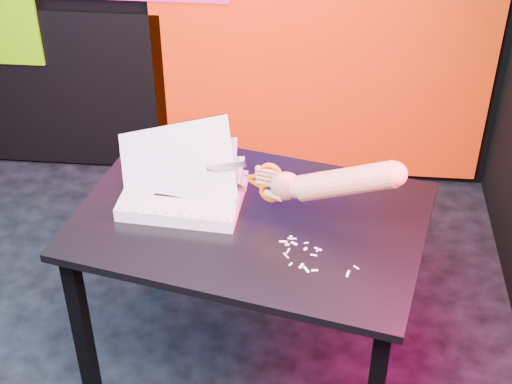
# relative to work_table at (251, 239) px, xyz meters

# --- Properties ---
(room) EXTENTS (3.01, 3.01, 2.71)m
(room) POSITION_rel_work_table_xyz_m (-0.44, -0.18, 0.70)
(room) COLOR black
(room) RESTS_ON ground
(work_table) EXTENTS (1.28, 0.99, 0.75)m
(work_table) POSITION_rel_work_table_xyz_m (0.00, 0.00, 0.00)
(work_table) COLOR black
(work_table) RESTS_ON ground
(printout_stack) EXTENTS (0.44, 0.32, 0.30)m
(printout_stack) POSITION_rel_work_table_xyz_m (-0.24, 0.07, 0.13)
(printout_stack) COLOR silver
(printout_stack) RESTS_ON work_table
(scissors) EXTENTS (0.26, 0.08, 0.15)m
(scissors) POSITION_rel_work_table_xyz_m (0.05, 0.02, 0.23)
(scissors) COLOR #B9B9B9
(scissors) RESTS_ON printout_stack
(hand_forearm) EXTENTS (0.46, 0.17, 0.22)m
(hand_forearm) POSITION_rel_work_table_xyz_m (0.27, -0.04, 0.29)
(hand_forearm) COLOR tan
(hand_forearm) RESTS_ON work_table
(paper_clippings) EXTENTS (0.25, 0.18, 0.00)m
(paper_clippings) POSITION_rel_work_table_xyz_m (0.18, -0.17, 0.10)
(paper_clippings) COLOR silver
(paper_clippings) RESTS_ON work_table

